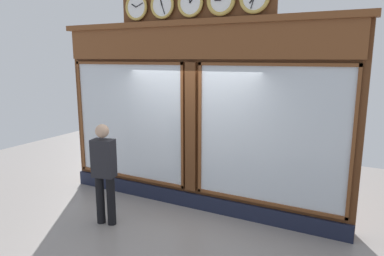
# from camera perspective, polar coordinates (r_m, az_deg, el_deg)

# --- Properties ---
(shop_facade) EXTENTS (5.59, 0.42, 3.93)m
(shop_facade) POSITION_cam_1_polar(r_m,az_deg,el_deg) (6.25, 0.53, 2.25)
(shop_facade) COLOR #5B3319
(shop_facade) RESTS_ON ground_plane
(pedestrian) EXTENTS (0.40, 0.29, 1.69)m
(pedestrian) POSITION_cam_1_polar(r_m,az_deg,el_deg) (5.88, -14.15, -6.68)
(pedestrian) COLOR black
(pedestrian) RESTS_ON ground_plane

